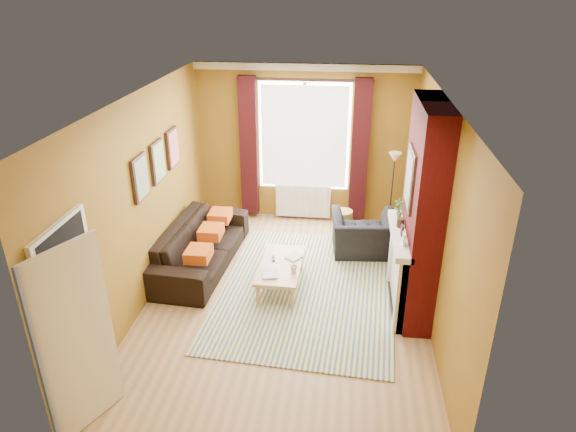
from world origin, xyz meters
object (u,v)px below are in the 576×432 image
object	(u,v)px
coffee_table	(281,266)
floor_lamp	(394,170)
wicker_stool	(343,222)
armchair	(364,235)
sofa	(201,245)

from	to	relation	value
coffee_table	floor_lamp	bearing A→B (deg)	51.71
coffee_table	floor_lamp	xyz separation A→B (m)	(1.66, 2.00, 0.81)
wicker_stool	floor_lamp	world-z (taller)	floor_lamp
wicker_stool	armchair	bearing A→B (deg)	-63.62
armchair	floor_lamp	bearing A→B (deg)	-124.26
armchair	wicker_stool	size ratio (longest dim) A/B	2.44
sofa	armchair	xyz separation A→B (m)	(2.51, 0.67, -0.01)
armchair	coffee_table	size ratio (longest dim) A/B	0.86
armchair	wicker_stool	xyz separation A→B (m)	(-0.35, 0.70, -0.12)
floor_lamp	coffee_table	bearing A→B (deg)	-129.60
sofa	armchair	distance (m)	2.60
wicker_stool	floor_lamp	bearing A→B (deg)	8.45
armchair	wicker_stool	bearing A→B (deg)	-68.76
sofa	floor_lamp	size ratio (longest dim) A/B	1.59
armchair	floor_lamp	world-z (taller)	floor_lamp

